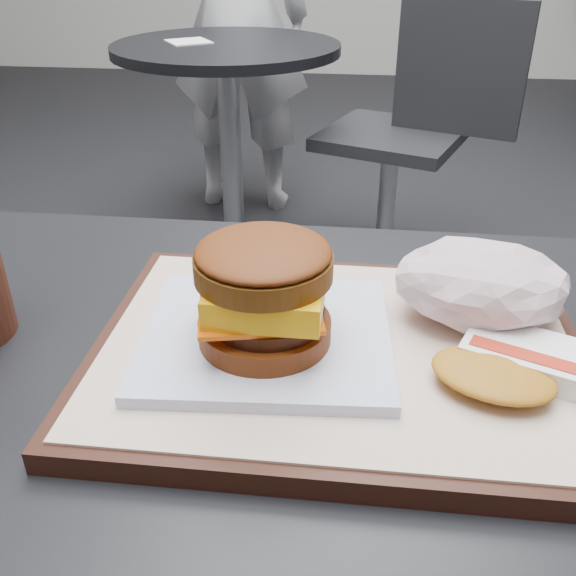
# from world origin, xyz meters

# --- Properties ---
(customer_table) EXTENTS (0.80, 0.60, 0.77)m
(customer_table) POSITION_xyz_m (0.00, 0.00, 0.58)
(customer_table) COLOR #A5A5AA
(customer_table) RESTS_ON ground
(serving_tray) EXTENTS (0.38, 0.28, 0.02)m
(serving_tray) POSITION_xyz_m (0.06, 0.04, 0.78)
(serving_tray) COLOR black
(serving_tray) RESTS_ON customer_table
(breakfast_sandwich) EXTENTS (0.20, 0.18, 0.09)m
(breakfast_sandwich) POSITION_xyz_m (0.01, 0.03, 0.83)
(breakfast_sandwich) COLOR white
(breakfast_sandwich) RESTS_ON serving_tray
(hash_brown) EXTENTS (0.13, 0.12, 0.02)m
(hash_brown) POSITION_xyz_m (0.19, 0.01, 0.80)
(hash_brown) COLOR white
(hash_brown) RESTS_ON serving_tray
(crumpled_wrapper) EXTENTS (0.14, 0.11, 0.06)m
(crumpled_wrapper) POSITION_xyz_m (0.18, 0.09, 0.82)
(crumpled_wrapper) COLOR silver
(crumpled_wrapper) RESTS_ON serving_tray
(neighbor_table) EXTENTS (0.70, 0.70, 0.75)m
(neighbor_table) POSITION_xyz_m (-0.35, 1.65, 0.55)
(neighbor_table) COLOR black
(neighbor_table) RESTS_ON ground
(napkin) EXTENTS (0.17, 0.17, 0.00)m
(napkin) POSITION_xyz_m (-0.47, 1.65, 0.75)
(napkin) COLOR white
(napkin) RESTS_ON neighbor_table
(neighbor_chair) EXTENTS (0.65, 0.54, 0.88)m
(neighbor_chair) POSITION_xyz_m (0.24, 1.71, 0.51)
(neighbor_chair) COLOR #B0B0B5
(neighbor_chair) RESTS_ON ground
(patron) EXTENTS (0.57, 0.38, 1.53)m
(patron) POSITION_xyz_m (-0.43, 2.23, 0.77)
(patron) COLOR silver
(patron) RESTS_ON ground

